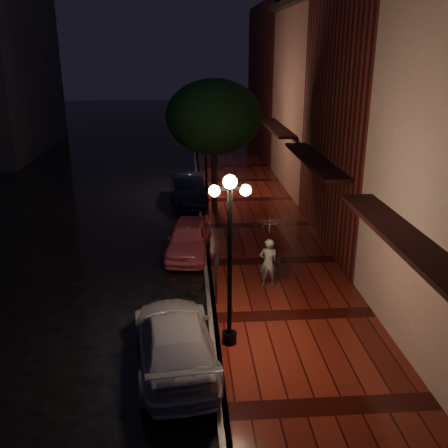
# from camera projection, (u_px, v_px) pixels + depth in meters

# --- Properties ---
(ground) EXTENTS (120.00, 120.00, 0.00)m
(ground) POSITION_uv_depth(u_px,v_px,m) (207.00, 267.00, 17.21)
(ground) COLOR black
(ground) RESTS_ON ground
(sidewalk) EXTENTS (4.50, 60.00, 0.15)m
(sidewalk) POSITION_uv_depth(u_px,v_px,m) (272.00, 263.00, 17.34)
(sidewalk) COLOR #43110C
(sidewalk) RESTS_ON ground
(curb) EXTENTS (0.25, 60.00, 0.15)m
(curb) POSITION_uv_depth(u_px,v_px,m) (207.00, 265.00, 17.19)
(curb) COLOR #595451
(curb) RESTS_ON ground
(storefront_mid) EXTENTS (5.00, 8.00, 11.00)m
(storefront_mid) POSITION_uv_depth(u_px,v_px,m) (399.00, 96.00, 17.76)
(storefront_mid) COLOR #511914
(storefront_mid) RESTS_ON ground
(storefront_far) EXTENTS (5.00, 8.00, 9.00)m
(storefront_far) POSITION_uv_depth(u_px,v_px,m) (334.00, 102.00, 25.62)
(storefront_far) COLOR #8C5951
(storefront_far) RESTS_ON ground
(storefront_extra) EXTENTS (5.00, 12.00, 10.00)m
(storefront_extra) POSITION_uv_depth(u_px,v_px,m) (294.00, 81.00, 34.86)
(storefront_extra) COLOR #511914
(storefront_extra) RESTS_ON ground
(streetlamp_near) EXTENTS (0.96, 0.36, 4.31)m
(streetlamp_near) POSITION_uv_depth(u_px,v_px,m) (230.00, 252.00, 11.67)
(streetlamp_near) COLOR black
(streetlamp_near) RESTS_ON sidewalk
(streetlamp_far) EXTENTS (0.96, 0.36, 4.31)m
(streetlamp_far) POSITION_uv_depth(u_px,v_px,m) (206.00, 144.00, 24.84)
(streetlamp_far) COLOR black
(streetlamp_far) RESTS_ON sidewalk
(street_tree) EXTENTS (4.16, 4.16, 5.80)m
(street_tree) POSITION_uv_depth(u_px,v_px,m) (214.00, 119.00, 21.48)
(street_tree) COLOR black
(street_tree) RESTS_ON sidewalk
(pink_car) EXTENTS (1.85, 3.78, 1.24)m
(pink_car) POSITION_uv_depth(u_px,v_px,m) (188.00, 238.00, 18.04)
(pink_car) COLOR #D9596A
(pink_car) RESTS_ON ground
(navy_car) EXTENTS (1.89, 4.24, 1.35)m
(navy_car) POSITION_uv_depth(u_px,v_px,m) (188.00, 189.00, 24.14)
(navy_car) COLOR black
(navy_car) RESTS_ON ground
(silver_car) EXTENTS (2.30, 4.61, 1.29)m
(silver_car) POSITION_uv_depth(u_px,v_px,m) (175.00, 340.00, 11.70)
(silver_car) COLOR #B1B0B8
(silver_car) RESTS_ON ground
(woman_with_umbrella) EXTENTS (0.91, 0.93, 2.19)m
(woman_with_umbrella) POSITION_uv_depth(u_px,v_px,m) (269.00, 243.00, 14.99)
(woman_with_umbrella) COLOR silver
(woman_with_umbrella) RESTS_ON sidewalk
(parking_meter) EXTENTS (0.16, 0.13, 1.47)m
(parking_meter) POSITION_uv_depth(u_px,v_px,m) (216.00, 275.00, 14.15)
(parking_meter) COLOR black
(parking_meter) RESTS_ON sidewalk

